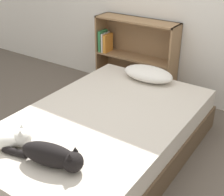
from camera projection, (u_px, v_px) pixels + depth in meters
The scene contains 6 objects.
ground_plane at pixel (102, 156), 2.71m from camera, with size 8.00×8.00×0.00m, color brown.
bed at pixel (102, 137), 2.61m from camera, with size 1.27×2.04×0.40m.
pillow at pixel (148, 74), 3.12m from camera, with size 0.52×0.30×0.14m.
cat_light at pixel (4, 140), 2.13m from camera, with size 0.43×0.40×0.15m.
cat_dark at pixel (53, 156), 1.94m from camera, with size 0.58×0.22×0.16m.
bookshelf at pixel (135, 55), 3.67m from camera, with size 0.98×0.26×0.88m.
Camera 1 is at (1.29, -1.74, 1.70)m, focal length 50.00 mm.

